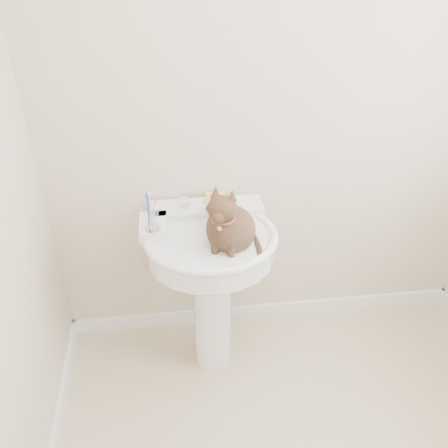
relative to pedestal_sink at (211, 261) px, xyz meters
name	(u,v)px	position (x,y,z in m)	size (l,w,h in m)	color
wall_back	(277,114)	(0.34, 0.29, 0.58)	(2.20, 0.00, 2.50)	#C5B49D
baseboard_back	(265,310)	(0.34, 0.28, -0.62)	(2.20, 0.02, 0.09)	white
pedestal_sink	(211,261)	(0.00, 0.00, 0.00)	(0.62, 0.61, 0.85)	white
faucet	(207,202)	(0.00, 0.15, 0.22)	(0.28, 0.12, 0.14)	silver
soap_bar	(216,197)	(0.05, 0.24, 0.20)	(0.09, 0.06, 0.03)	yellow
toothbrush_cup	(152,221)	(-0.25, 0.02, 0.23)	(0.07, 0.07, 0.19)	silver
cat	(230,227)	(0.08, -0.07, 0.23)	(0.24, 0.30, 0.44)	#4D311E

